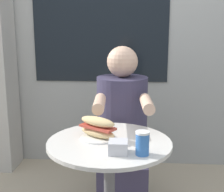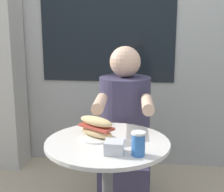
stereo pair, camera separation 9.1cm
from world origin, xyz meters
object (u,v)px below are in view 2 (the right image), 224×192
Objects in this scene: cafe_table at (108,177)px; sandwich_on_plate at (96,128)px; seated_diner at (124,145)px; diner_chair at (127,129)px; drink_cup at (138,144)px.

sandwich_on_plate is (-0.07, 0.04, 0.26)m from cafe_table.
seated_diner is at bearing 76.88° from sandwich_on_plate.
diner_chair is 3.91× the size of sandwich_on_plate.
diner_chair reaches higher than sandwich_on_plate.
diner_chair is (0.04, 0.86, -0.01)m from cafe_table.
diner_chair is 0.35m from seated_diner.
sandwich_on_plate is 0.31m from drink_cup.
drink_cup is (0.12, -0.68, 0.27)m from seated_diner.
drink_cup reaches higher than cafe_table.
drink_cup is at bearing -41.11° from sandwich_on_plate.
drink_cup is (0.13, -1.03, 0.27)m from diner_chair.
cafe_table is 0.52m from seated_diner.
sandwich_on_plate is at bearing 79.52° from diner_chair.
drink_cup is at bearing -44.62° from cafe_table.
sandwich_on_plate is 1.95× the size of drink_cup.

